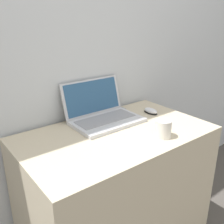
% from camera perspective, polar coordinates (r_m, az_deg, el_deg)
% --- Properties ---
extents(wall_back, '(7.00, 0.04, 2.50)m').
position_cam_1_polar(wall_back, '(1.51, -7.32, 16.88)').
color(wall_back, silver).
rests_on(wall_back, ground_plane).
extents(desk, '(1.00, 0.59, 0.77)m').
position_cam_1_polar(desk, '(1.56, 0.83, -17.34)').
color(desk, beige).
rests_on(desk, ground_plane).
extents(laptop, '(0.38, 0.30, 0.22)m').
position_cam_1_polar(laptop, '(1.49, -2.16, -0.19)').
color(laptop, silver).
rests_on(laptop, desk).
extents(drink_cup, '(0.08, 0.08, 0.09)m').
position_cam_1_polar(drink_cup, '(1.31, 11.13, -3.52)').
color(drink_cup, silver).
rests_on(drink_cup, desk).
extents(computer_mouse, '(0.05, 0.10, 0.03)m').
position_cam_1_polar(computer_mouse, '(1.63, 8.44, 0.21)').
color(computer_mouse, black).
rests_on(computer_mouse, desk).
extents(usb_stick, '(0.02, 0.06, 0.01)m').
position_cam_1_polar(usb_stick, '(1.68, 2.12, 0.83)').
color(usb_stick, '#99999E').
rests_on(usb_stick, desk).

